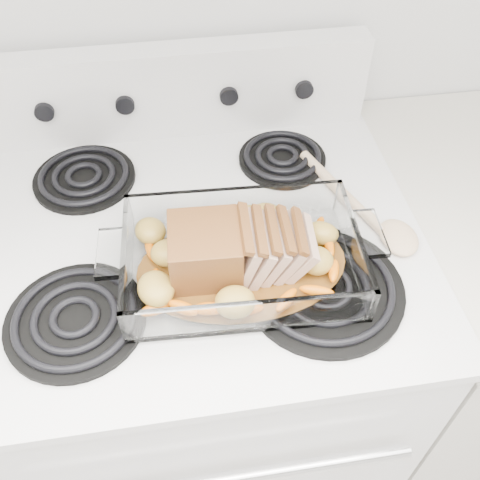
{
  "coord_description": "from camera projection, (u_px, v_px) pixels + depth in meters",
  "views": [
    {
      "loc": [
        -0.02,
        1.02,
        1.61
      ],
      "look_at": [
        0.07,
        1.57,
        0.99
      ],
      "focal_mm": 40.0,
      "sensor_mm": 36.0,
      "label": 1
    }
  ],
  "objects": [
    {
      "name": "electric_range",
      "position": [
        206.0,
        361.0,
        1.26
      ],
      "size": [
        0.78,
        0.7,
        1.12
      ],
      "color": "silver",
      "rests_on": "ground"
    },
    {
      "name": "counter_right",
      "position": [
        470.0,
        328.0,
        1.34
      ],
      "size": [
        0.58,
        0.68,
        0.93
      ],
      "color": "beige",
      "rests_on": "ground"
    },
    {
      "name": "baking_dish",
      "position": [
        242.0,
        262.0,
        0.84
      ],
      "size": [
        0.36,
        0.24,
        0.07
      ],
      "rotation": [
        0.0,
        0.0,
        -0.05
      ],
      "color": "white",
      "rests_on": "electric_range"
    },
    {
      "name": "pork_roast",
      "position": [
        228.0,
        251.0,
        0.81
      ],
      "size": [
        0.22,
        0.11,
        0.09
      ],
      "rotation": [
        0.0,
        0.0,
        -0.2
      ],
      "color": "brown",
      "rests_on": "baking_dish"
    },
    {
      "name": "roast_vegetables",
      "position": [
        237.0,
        244.0,
        0.85
      ],
      "size": [
        0.32,
        0.17,
        0.04
      ],
      "rotation": [
        0.0,
        0.0,
        0.19
      ],
      "color": "orange",
      "rests_on": "baking_dish"
    },
    {
      "name": "wooden_spoon",
      "position": [
        372.0,
        216.0,
        0.93
      ],
      "size": [
        0.15,
        0.28,
        0.02
      ],
      "rotation": [
        0.0,
        0.0,
        0.36
      ],
      "color": "beige",
      "rests_on": "electric_range"
    }
  ]
}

